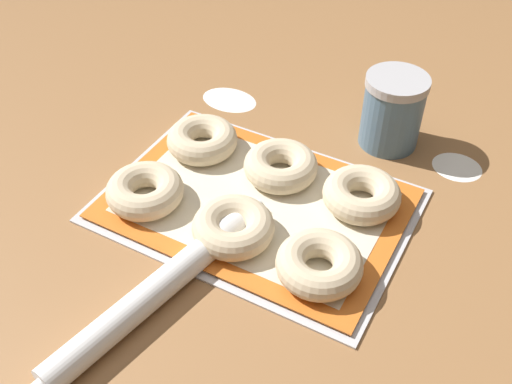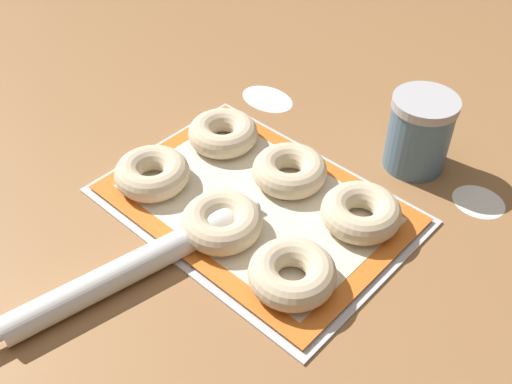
# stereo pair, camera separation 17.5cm
# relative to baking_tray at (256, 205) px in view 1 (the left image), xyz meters

# --- Properties ---
(ground_plane) EXTENTS (2.80, 2.80, 0.00)m
(ground_plane) POSITION_rel_baking_tray_xyz_m (-0.01, 0.01, -0.00)
(ground_plane) COLOR olive
(baking_tray) EXTENTS (0.50, 0.35, 0.01)m
(baking_tray) POSITION_rel_baking_tray_xyz_m (0.00, 0.00, 0.00)
(baking_tray) COLOR silver
(baking_tray) RESTS_ON ground_plane
(baking_mat) EXTENTS (0.47, 0.33, 0.00)m
(baking_mat) POSITION_rel_baking_tray_xyz_m (-0.00, 0.00, 0.01)
(baking_mat) COLOR orange
(baking_mat) RESTS_ON baking_tray
(bagel_front_left) EXTENTS (0.13, 0.13, 0.04)m
(bagel_front_left) POSITION_rel_baking_tray_xyz_m (-0.16, -0.08, 0.03)
(bagel_front_left) COLOR beige
(bagel_front_left) RESTS_ON baking_mat
(bagel_front_center) EXTENTS (0.13, 0.13, 0.04)m
(bagel_front_center) POSITION_rel_baking_tray_xyz_m (0.01, -0.09, 0.03)
(bagel_front_center) COLOR beige
(bagel_front_center) RESTS_ON baking_mat
(bagel_front_right) EXTENTS (0.13, 0.13, 0.04)m
(bagel_front_right) POSITION_rel_baking_tray_xyz_m (0.15, -0.09, 0.03)
(bagel_front_right) COLOR beige
(bagel_front_right) RESTS_ON baking_mat
(bagel_back_left) EXTENTS (0.13, 0.13, 0.04)m
(bagel_back_left) POSITION_rel_baking_tray_xyz_m (-0.15, 0.08, 0.03)
(bagel_back_left) COLOR beige
(bagel_back_left) RESTS_ON baking_mat
(bagel_back_center) EXTENTS (0.13, 0.13, 0.04)m
(bagel_back_center) POSITION_rel_baking_tray_xyz_m (0.01, 0.08, 0.03)
(bagel_back_center) COLOR beige
(bagel_back_center) RESTS_ON baking_mat
(bagel_back_right) EXTENTS (0.13, 0.13, 0.04)m
(bagel_back_right) POSITION_rel_baking_tray_xyz_m (0.15, 0.08, 0.03)
(bagel_back_right) COLOR beige
(bagel_back_right) RESTS_ON baking_mat
(flour_canister) EXTENTS (0.11, 0.11, 0.14)m
(flour_canister) POSITION_rel_baking_tray_xyz_m (0.13, 0.27, 0.07)
(flour_canister) COLOR slate
(flour_canister) RESTS_ON ground_plane
(rolling_pin) EXTENTS (0.11, 0.46, 0.04)m
(rolling_pin) POSITION_rel_baking_tray_xyz_m (-0.03, -0.24, 0.02)
(rolling_pin) COLOR silver
(rolling_pin) RESTS_ON ground_plane
(flour_patch_near) EXTENTS (0.12, 0.08, 0.00)m
(flour_patch_near) POSITION_rel_baking_tray_xyz_m (-0.20, 0.25, -0.00)
(flour_patch_near) COLOR white
(flour_patch_near) RESTS_ON ground_plane
(flour_patch_far) EXTENTS (0.09, 0.08, 0.00)m
(flour_patch_far) POSITION_rel_baking_tray_xyz_m (0.27, 0.26, -0.00)
(flour_patch_far) COLOR white
(flour_patch_far) RESTS_ON ground_plane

